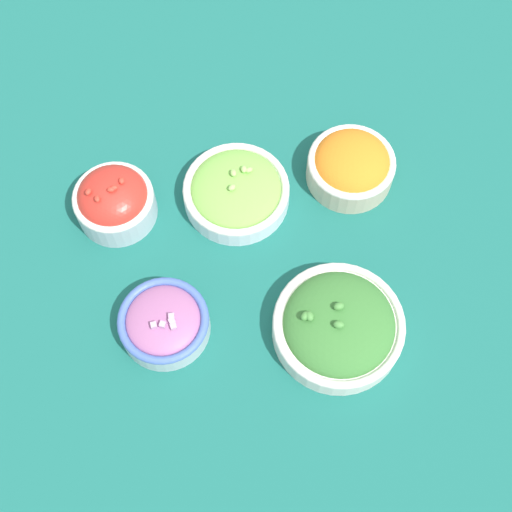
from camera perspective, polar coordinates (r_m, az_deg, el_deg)
ground_plane at (r=1.06m, az=0.00°, el=-0.68°), size 3.00×3.00×0.00m
bowl_carrots at (r=1.11m, az=7.62°, el=7.22°), size 0.14×0.14×0.07m
bowl_red_onion at (r=1.01m, az=-7.38°, el=-5.29°), size 0.13×0.13×0.06m
bowl_broccoli at (r=1.00m, az=6.62°, el=-5.55°), size 0.18×0.18×0.07m
bowl_lettuce at (r=1.09m, az=-1.76°, el=5.18°), size 0.16×0.16×0.06m
bowl_cherry_tomatoes at (r=1.09m, az=-11.29°, el=4.38°), size 0.12×0.12×0.09m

